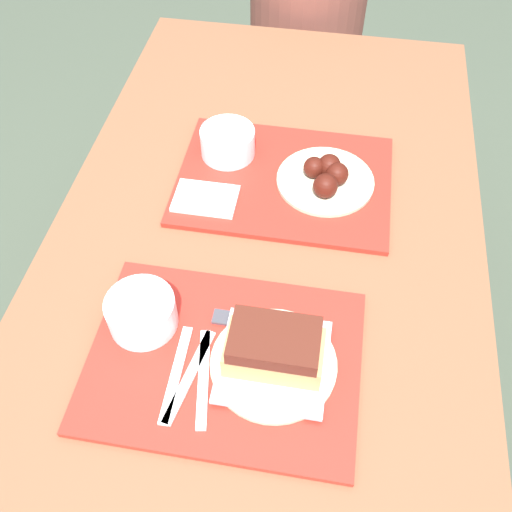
{
  "coord_description": "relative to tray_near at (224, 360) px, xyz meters",
  "views": [
    {
      "loc": [
        0.1,
        -0.63,
        1.6
      ],
      "look_at": [
        -0.0,
        -0.01,
        0.81
      ],
      "focal_mm": 40.0,
      "sensor_mm": 36.0,
      "label": 1
    }
  ],
  "objects": [
    {
      "name": "bowl_coleslaw_far",
      "position": [
        -0.09,
        0.49,
        0.04
      ],
      "size": [
        0.11,
        0.11,
        0.06
      ],
      "color": "silver",
      "rests_on": "tray_far"
    },
    {
      "name": "bowl_coleslaw_near",
      "position": [
        -0.15,
        0.04,
        0.04
      ],
      "size": [
        0.11,
        0.11,
        0.06
      ],
      "color": "silver",
      "rests_on": "tray_near"
    },
    {
      "name": "person_seated_across",
      "position": [
        0.0,
        1.25,
        -0.06
      ],
      "size": [
        0.35,
        0.35,
        0.65
      ],
      "color": "brown",
      "rests_on": "picnic_bench_far"
    },
    {
      "name": "condiment_packet",
      "position": [
        -0.02,
        0.07,
        0.01
      ],
      "size": [
        0.04,
        0.03,
        0.01
      ],
      "color": "#3F3F47",
      "rests_on": "tray_near"
    },
    {
      "name": "tray_near",
      "position": [
        0.0,
        0.0,
        0.0
      ],
      "size": [
        0.44,
        0.33,
        0.01
      ],
      "color": "red",
      "rests_on": "picnic_table"
    },
    {
      "name": "plastic_spoon_near",
      "position": [
        -0.07,
        -0.04,
        0.01
      ],
      "size": [
        0.02,
        0.17,
        0.0
      ],
      "color": "white",
      "rests_on": "tray_near"
    },
    {
      "name": "picnic_bench_far",
      "position": [
        0.02,
        1.25,
        -0.4
      ],
      "size": [
        0.79,
        0.28,
        0.45
      ],
      "color": "brown",
      "rests_on": "ground_plane"
    },
    {
      "name": "tray_far",
      "position": [
        0.04,
        0.43,
        0.0
      ],
      "size": [
        0.44,
        0.33,
        0.01
      ],
      "color": "red",
      "rests_on": "picnic_table"
    },
    {
      "name": "ground_plane",
      "position": [
        0.02,
        0.2,
        -0.77
      ],
      "size": [
        12.0,
        12.0,
        0.0
      ],
      "primitive_type": "plane",
      "color": "#424C3D"
    },
    {
      "name": "wings_plate_far",
      "position": [
        0.12,
        0.43,
        0.03
      ],
      "size": [
        0.2,
        0.2,
        0.06
      ],
      "color": "beige",
      "rests_on": "tray_far"
    },
    {
      "name": "napkin_far",
      "position": [
        -0.11,
        0.34,
        0.01
      ],
      "size": [
        0.13,
        0.09,
        0.01
      ],
      "color": "white",
      "rests_on": "tray_far"
    },
    {
      "name": "plastic_fork_near",
      "position": [
        -0.05,
        -0.04,
        0.01
      ],
      "size": [
        0.05,
        0.17,
        0.0
      ],
      "color": "white",
      "rests_on": "tray_near"
    },
    {
      "name": "picnic_table",
      "position": [
        0.02,
        0.2,
        -0.1
      ],
      "size": [
        0.83,
        1.65,
        0.77
      ],
      "color": "brown",
      "rests_on": "ground_plane"
    },
    {
      "name": "brisket_sandwich_plate",
      "position": [
        0.08,
        0.0,
        0.04
      ],
      "size": [
        0.2,
        0.2,
        0.09
      ],
      "color": "beige",
      "rests_on": "tray_near"
    },
    {
      "name": "plastic_knife_near",
      "position": [
        -0.02,
        -0.04,
        0.01
      ],
      "size": [
        0.05,
        0.17,
        0.0
      ],
      "color": "white",
      "rests_on": "tray_near"
    }
  ]
}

